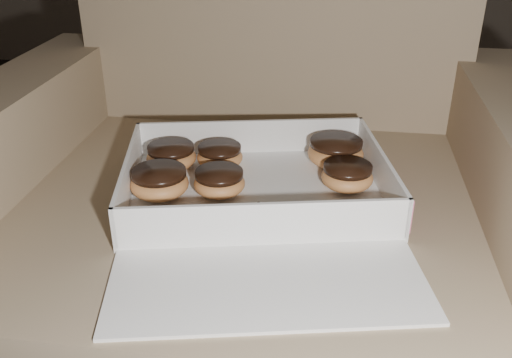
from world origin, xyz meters
The scene contains 13 objects.
armchair centered at (0.16, 0.17, 0.31)m, with size 0.95×0.80×0.99m.
bakery_box centered at (0.19, 0.06, 0.46)m, with size 0.48×0.54×0.07m.
donut_a centered at (0.03, 0.06, 0.48)m, with size 0.09×0.09×0.04m.
donut_b centered at (0.10, 0.18, 0.47)m, with size 0.08×0.08×0.04m.
donut_c centered at (0.02, 0.16, 0.47)m, with size 0.08×0.08×0.04m.
donut_d centered at (0.30, 0.21, 0.48)m, with size 0.10×0.10×0.05m.
donut_e centered at (0.12, 0.08, 0.47)m, with size 0.08×0.08×0.04m.
donut_f centered at (0.32, 0.13, 0.47)m, with size 0.08×0.08×0.04m.
crumb_a centered at (0.19, 0.06, 0.45)m, with size 0.01×0.01×0.00m, color black.
crumb_b centered at (0.34, 0.08, 0.45)m, with size 0.01×0.01×0.00m, color black.
crumb_c centered at (0.19, 0.05, 0.45)m, with size 0.01×0.01×0.00m, color black.
crumb_d centered at (0.16, -0.01, 0.45)m, with size 0.01×0.01×0.00m, color black.
crumb_e centered at (0.06, -0.05, 0.45)m, with size 0.01×0.01×0.00m, color black.
Camera 1 is at (0.29, -0.68, 0.88)m, focal length 40.00 mm.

